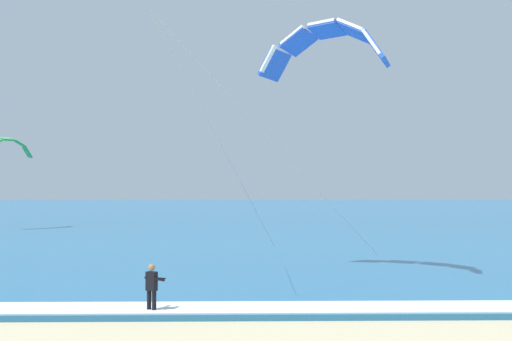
{
  "coord_description": "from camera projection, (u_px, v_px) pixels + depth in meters",
  "views": [
    {
      "loc": [
        3.89,
        -4.74,
        4.29
      ],
      "look_at": [
        4.29,
        17.73,
        4.73
      ],
      "focal_mm": 41.92,
      "sensor_mm": 36.0,
      "label": 1
    }
  ],
  "objects": [
    {
      "name": "kite_primary",
      "position": [
        324.0,
        44.0,
        27.35
      ],
      "size": [
        9.47,
        10.05,
        10.46
      ],
      "color": "blue"
    },
    {
      "name": "kite_distant",
      "position": [
        6.0,
        145.0,
        52.29
      ],
      "size": [
        3.74,
        4.32,
        1.78
      ],
      "color": "green"
    },
    {
      "name": "sea",
      "position": [
        216.0,
        214.0,
        78.29
      ],
      "size": [
        200.0,
        120.0,
        0.2
      ],
      "primitive_type": "cube",
      "color": "teal",
      "rests_on": "ground"
    },
    {
      "name": "surf_foam",
      "position": [
        125.0,
        308.0,
        19.31
      ],
      "size": [
        200.0,
        1.8,
        0.04
      ],
      "primitive_type": "cube",
      "color": "white",
      "rests_on": "sea"
    },
    {
      "name": "kitesurfer",
      "position": [
        152.0,
        287.0,
        19.0
      ],
      "size": [
        0.67,
        0.67,
        1.69
      ],
      "color": "black",
      "rests_on": "ground"
    },
    {
      "name": "surfboard",
      "position": [
        152.0,
        316.0,
        18.97
      ],
      "size": [
        1.05,
        1.44,
        0.09
      ],
      "color": "white",
      "rests_on": "ground"
    }
  ]
}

